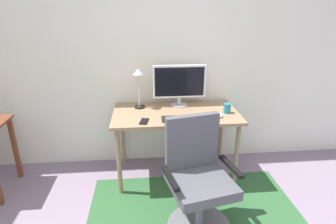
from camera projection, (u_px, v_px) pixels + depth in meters
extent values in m
cube|color=silver|center=(153.00, 48.00, 2.94)|extent=(6.00, 0.10, 2.60)
cube|color=#2C5A31|center=(196.00, 220.00, 2.37)|extent=(1.86, 1.35, 0.01)
cube|color=#987555|center=(176.00, 114.00, 2.79)|extent=(1.25, 0.68, 0.03)
cylinder|color=#92765B|center=(119.00, 162.00, 2.61)|extent=(0.04, 0.04, 0.69)
cylinder|color=#92765B|center=(236.00, 156.00, 2.70)|extent=(0.04, 0.04, 0.69)
cylinder|color=#92765B|center=(123.00, 136.00, 3.13)|extent=(0.04, 0.04, 0.69)
cylinder|color=#92765B|center=(221.00, 132.00, 3.23)|extent=(0.04, 0.04, 0.69)
cylinder|color=#B2B2B7|center=(179.00, 105.00, 2.97)|extent=(0.18, 0.18, 0.01)
cylinder|color=#B2B2B7|center=(179.00, 101.00, 2.96)|extent=(0.04, 0.04, 0.08)
cube|color=white|center=(179.00, 81.00, 2.88)|extent=(0.55, 0.04, 0.34)
cube|color=black|center=(180.00, 82.00, 2.86)|extent=(0.51, 0.00, 0.30)
cube|color=black|center=(185.00, 118.00, 2.60)|extent=(0.43, 0.13, 0.02)
ellipsoid|color=white|center=(219.00, 115.00, 2.67)|extent=(0.06, 0.10, 0.03)
cylinder|color=teal|center=(227.00, 108.00, 2.75)|extent=(0.07, 0.07, 0.10)
cube|color=black|center=(144.00, 121.00, 2.55)|extent=(0.10, 0.15, 0.01)
cylinder|color=black|center=(140.00, 107.00, 2.91)|extent=(0.11, 0.11, 0.01)
cylinder|color=beige|center=(139.00, 91.00, 2.85)|extent=(0.02, 0.02, 0.34)
cone|color=beige|center=(138.00, 71.00, 2.77)|extent=(0.11, 0.11, 0.06)
cylinder|color=slate|center=(200.00, 207.00, 2.19)|extent=(0.06, 0.06, 0.35)
cube|color=#4C4C51|center=(201.00, 184.00, 2.12)|extent=(0.55, 0.55, 0.08)
cube|color=#4C4C51|center=(192.00, 142.00, 2.20)|extent=(0.44, 0.15, 0.45)
cube|color=black|center=(170.00, 178.00, 2.01)|extent=(0.11, 0.32, 0.03)
cube|color=black|center=(231.00, 166.00, 2.15)|extent=(0.11, 0.32, 0.03)
cube|color=brown|center=(15.00, 148.00, 2.87)|extent=(0.04, 0.04, 0.68)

